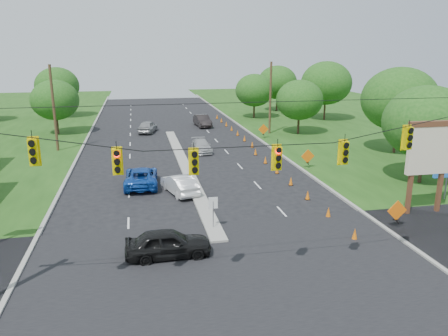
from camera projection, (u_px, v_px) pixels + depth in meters
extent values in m
plane|color=black|center=(236.00, 280.00, 20.47)|extent=(160.00, 160.00, 0.00)
cube|color=black|center=(236.00, 280.00, 20.47)|extent=(160.00, 14.00, 0.02)
cube|color=gray|center=(82.00, 150.00, 46.89)|extent=(0.25, 110.00, 0.16)
cube|color=gray|center=(262.00, 142.00, 50.78)|extent=(0.25, 110.00, 0.16)
cube|color=gray|center=(185.00, 166.00, 40.32)|extent=(1.00, 34.00, 0.18)
cylinder|color=gray|center=(213.00, 216.00, 25.90)|extent=(0.06, 0.06, 1.80)
cube|color=white|center=(213.00, 203.00, 25.69)|extent=(0.55, 0.04, 0.70)
cylinder|color=black|center=(243.00, 137.00, 17.68)|extent=(24.00, 0.04, 0.04)
cube|color=#FDE000|center=(34.00, 152.00, 16.21)|extent=(0.34, 0.24, 1.00)
cube|color=#FDE000|center=(117.00, 162.00, 16.92)|extent=(0.34, 0.24, 1.00)
cube|color=#FDE000|center=(194.00, 162.00, 17.55)|extent=(0.34, 0.24, 1.00)
cube|color=#FDE000|center=(277.00, 158.00, 18.22)|extent=(0.34, 0.24, 1.00)
cube|color=#FDE000|center=(344.00, 153.00, 18.77)|extent=(0.34, 0.24, 1.00)
cube|color=#FDE000|center=(408.00, 138.00, 19.21)|extent=(0.34, 0.24, 1.00)
cylinder|color=#422D1C|center=(54.00, 109.00, 45.24)|extent=(0.28, 0.28, 9.00)
cylinder|color=#422D1C|center=(270.00, 98.00, 54.78)|extent=(0.28, 0.28, 9.00)
cube|color=#59331E|center=(410.00, 182.00, 28.04)|extent=(0.25, 0.25, 4.40)
cube|color=#59331E|center=(441.00, 180.00, 28.47)|extent=(0.25, 0.25, 4.40)
cube|color=beige|center=(430.00, 149.00, 27.70)|extent=(3.00, 0.35, 3.20)
cube|color=#59331E|center=(433.00, 124.00, 27.27)|extent=(3.20, 0.40, 0.35)
cylinder|color=gray|center=(446.00, 184.00, 31.02)|extent=(0.12, 0.12, 2.40)
cube|color=blue|center=(448.00, 170.00, 30.76)|extent=(2.20, 0.20, 1.00)
cone|color=orange|center=(355.00, 234.00, 24.67)|extent=(0.32, 0.32, 0.70)
cone|color=orange|center=(328.00, 212.00, 27.98)|extent=(0.32, 0.32, 0.70)
cone|color=orange|center=(308.00, 195.00, 31.29)|extent=(0.32, 0.32, 0.70)
cone|color=orange|center=(291.00, 181.00, 34.60)|extent=(0.32, 0.32, 0.70)
cone|color=orange|center=(277.00, 170.00, 37.91)|extent=(0.32, 0.32, 0.70)
cone|color=orange|center=(265.00, 160.00, 41.22)|extent=(0.32, 0.32, 0.70)
cone|color=orange|center=(255.00, 152.00, 44.53)|extent=(0.32, 0.32, 0.70)
cone|color=orange|center=(252.00, 144.00, 47.95)|extent=(0.32, 0.32, 0.70)
cone|color=orange|center=(244.00, 138.00, 51.26)|extent=(0.32, 0.32, 0.70)
cone|color=orange|center=(238.00, 133.00, 54.57)|extent=(0.32, 0.32, 0.70)
cone|color=orange|center=(232.00, 128.00, 57.88)|extent=(0.32, 0.32, 0.70)
cone|color=orange|center=(226.00, 124.00, 61.19)|extent=(0.32, 0.32, 0.70)
cone|color=orange|center=(221.00, 120.00, 64.50)|extent=(0.32, 0.32, 0.70)
cone|color=orange|center=(217.00, 117.00, 67.81)|extent=(0.32, 0.32, 0.70)
cube|color=black|center=(396.00, 220.00, 26.18)|extent=(0.06, 0.58, 0.26)
cube|color=black|center=(396.00, 220.00, 26.18)|extent=(0.06, 0.58, 0.26)
cube|color=orange|center=(397.00, 211.00, 26.02)|extent=(1.27, 0.05, 1.27)
cube|color=black|center=(307.00, 163.00, 39.42)|extent=(0.06, 0.58, 0.26)
cube|color=black|center=(307.00, 163.00, 39.42)|extent=(0.06, 0.58, 0.26)
cube|color=orange|center=(308.00, 156.00, 39.26)|extent=(1.27, 0.05, 1.27)
cube|color=black|center=(263.00, 134.00, 52.66)|extent=(0.06, 0.58, 0.26)
cube|color=black|center=(263.00, 134.00, 52.66)|extent=(0.06, 0.58, 0.26)
cube|color=orange|center=(263.00, 129.00, 52.50)|extent=(1.27, 0.05, 1.27)
cylinder|color=black|center=(57.00, 124.00, 55.26)|extent=(0.28, 0.28, 2.52)
ellipsoid|color=#194C14|center=(55.00, 100.00, 54.45)|extent=(5.88, 5.88, 5.04)
cylinder|color=black|center=(59.00, 108.00, 69.01)|extent=(0.28, 0.28, 2.88)
ellipsoid|color=#194C14|center=(57.00, 86.00, 68.09)|extent=(6.72, 6.72, 5.76)
cylinder|color=black|center=(421.00, 166.00, 34.90)|extent=(0.28, 0.28, 2.88)
ellipsoid|color=#194C14|center=(427.00, 122.00, 33.97)|extent=(6.72, 6.72, 5.76)
cylinder|color=black|center=(395.00, 138.00, 45.08)|extent=(0.28, 0.28, 3.24)
ellipsoid|color=#194C14|center=(399.00, 99.00, 44.03)|extent=(7.56, 7.56, 6.48)
cylinder|color=black|center=(298.00, 124.00, 55.36)|extent=(0.28, 0.28, 2.52)
ellipsoid|color=#194C14|center=(299.00, 100.00, 54.55)|extent=(5.88, 5.88, 5.04)
cylinder|color=black|center=(325.00, 109.00, 66.26)|extent=(0.28, 0.28, 3.24)
ellipsoid|color=#194C14|center=(326.00, 83.00, 65.22)|extent=(7.56, 7.56, 6.48)
cylinder|color=black|center=(277.00, 103.00, 75.94)|extent=(0.28, 0.28, 2.88)
ellipsoid|color=#194C14|center=(277.00, 82.00, 75.01)|extent=(6.72, 6.72, 5.76)
cylinder|color=black|center=(254.00, 110.00, 68.21)|extent=(0.28, 0.28, 2.52)
ellipsoid|color=#194C14|center=(254.00, 90.00, 67.40)|extent=(5.88, 5.88, 5.04)
imported|color=black|center=(168.00, 243.00, 22.54)|extent=(4.45, 1.86, 1.51)
imported|color=silver|center=(179.00, 184.00, 32.58)|extent=(2.67, 4.60, 1.43)
imported|color=#1141A3|center=(141.00, 177.00, 34.37)|extent=(2.74, 5.52, 1.50)
imported|color=#AAAAAA|center=(202.00, 146.00, 45.88)|extent=(1.88, 4.37, 1.26)
imported|color=gray|center=(148.00, 127.00, 56.51)|extent=(2.99, 4.90, 1.56)
imported|color=black|center=(202.00, 121.00, 60.98)|extent=(2.13, 5.00, 1.60)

